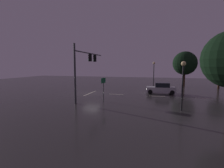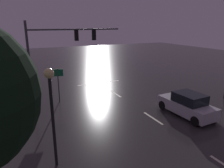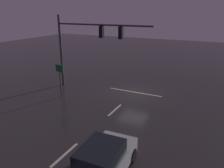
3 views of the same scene
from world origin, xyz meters
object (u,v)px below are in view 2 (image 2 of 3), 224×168
object	(u,v)px
traffic_signal_assembly	(61,44)
car_approaching	(187,105)
street_lamp_right_kerb	(51,99)
route_sign	(58,78)

from	to	relation	value
traffic_signal_assembly	car_approaching	size ratio (longest dim) A/B	2.05
car_approaching	street_lamp_right_kerb	size ratio (longest dim) A/B	0.94
car_approaching	route_sign	distance (m)	10.50
street_lamp_right_kerb	car_approaching	bearing A→B (deg)	-170.59
traffic_signal_assembly	route_sign	world-z (taller)	traffic_signal_assembly
route_sign	car_approaching	bearing A→B (deg)	138.79
car_approaching	street_lamp_right_kerb	bearing A→B (deg)	9.41
traffic_signal_assembly	car_approaching	xyz separation A→B (m)	(-6.85, 9.59, -3.88)
traffic_signal_assembly	car_approaching	bearing A→B (deg)	125.54
traffic_signal_assembly	street_lamp_right_kerb	distance (m)	11.67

